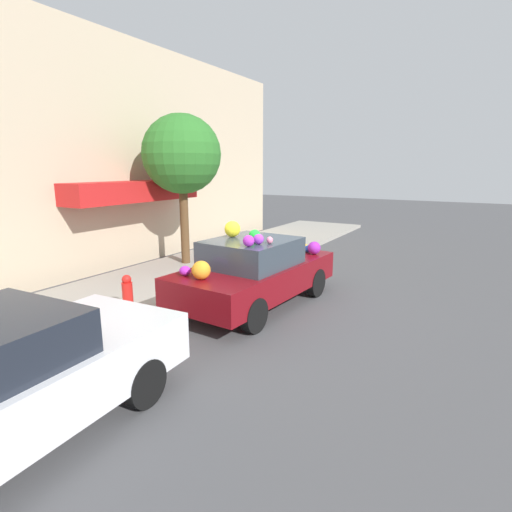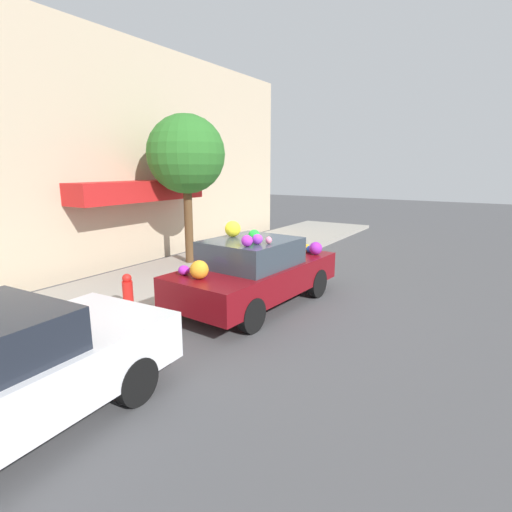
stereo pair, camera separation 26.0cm
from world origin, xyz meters
name	(u,v)px [view 1 (the left image)]	position (x,y,z in m)	size (l,w,h in m)	color
ground_plane	(251,304)	(0.00, 0.00, 0.00)	(60.00, 60.00, 0.00)	#4C4C4F
sidewalk_curb	(157,283)	(0.00, 2.70, 0.06)	(24.00, 3.20, 0.12)	#9E998E
building_facade	(89,156)	(0.06, 4.92, 3.10)	(18.00, 1.20, 6.30)	#C6B293
street_tree	(182,155)	(1.79, 3.28, 3.15)	(2.15, 2.15, 4.12)	brown
fire_hydrant	(128,293)	(-1.81, 1.69, 0.47)	(0.20, 0.20, 0.70)	red
art_car	(255,271)	(-0.04, -0.11, 0.74)	(4.01, 1.98, 1.74)	maroon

